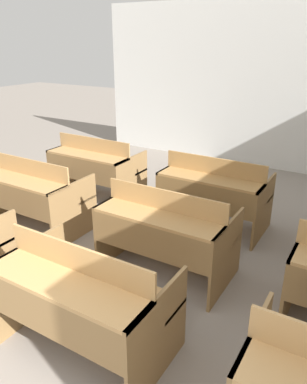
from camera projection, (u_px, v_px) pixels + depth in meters
wall_back at (270, 87)px, 6.57m from camera, size 6.76×0.06×2.92m
bench_front_center at (83, 297)px, 2.76m from camera, size 1.28×0.78×0.93m
bench_second_left at (33, 193)px, 4.63m from camera, size 1.28×0.78×0.93m
bench_second_center at (166, 231)px, 3.71m from camera, size 1.28×0.78×0.93m
bench_third_left at (95, 166)px, 5.58m from camera, size 1.28×0.78×0.93m
bench_third_center at (214, 191)px, 4.67m from camera, size 1.28×0.78×0.93m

